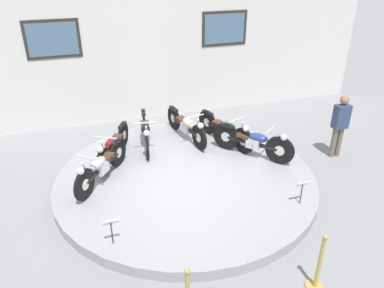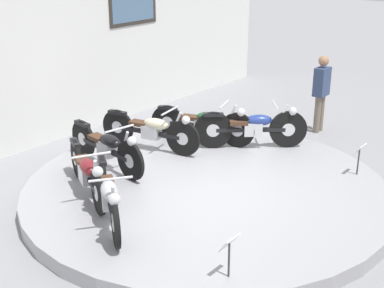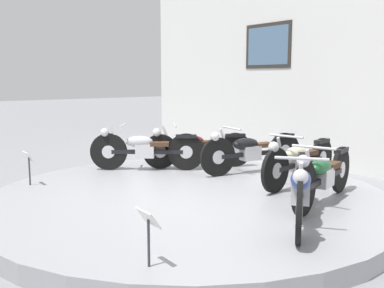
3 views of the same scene
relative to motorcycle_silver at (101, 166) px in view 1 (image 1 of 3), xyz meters
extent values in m
plane|color=gray|center=(1.74, -0.28, -0.60)|extent=(60.00, 60.00, 0.00)
cylinder|color=#99999E|center=(1.74, -0.28, -0.50)|extent=(5.60, 5.60, 0.21)
cube|color=silver|center=(1.74, 3.66, 1.68)|extent=(14.00, 0.20, 4.57)
cube|color=#2D2823|center=(-0.66, 3.55, 1.91)|extent=(1.40, 0.02, 1.00)
cube|color=slate|center=(-0.66, 3.54, 1.91)|extent=(1.24, 0.02, 0.84)
cube|color=#2D2823|center=(4.14, 3.55, 1.91)|extent=(1.40, 0.02, 1.00)
cube|color=slate|center=(4.14, 3.54, 1.91)|extent=(1.24, 0.02, 0.84)
cylinder|color=black|center=(-0.38, -0.51, -0.07)|extent=(0.43, 0.55, 0.64)
cylinder|color=silver|center=(-0.38, -0.51, -0.07)|extent=(0.19, 0.22, 0.23)
cylinder|color=black|center=(0.42, 0.58, -0.07)|extent=(0.43, 0.55, 0.64)
cylinder|color=silver|center=(0.42, 0.58, -0.07)|extent=(0.19, 0.22, 0.23)
cube|color=black|center=(0.02, 0.03, -0.07)|extent=(0.79, 1.04, 0.07)
cube|color=silver|center=(0.00, 0.00, -0.05)|extent=(0.35, 0.38, 0.24)
ellipsoid|color=#B2B5BA|center=(-0.06, -0.08, 0.11)|extent=(0.46, 0.52, 0.20)
cube|color=#472D1E|center=(0.15, 0.21, 0.07)|extent=(0.35, 0.38, 0.07)
cube|color=black|center=(0.42, 0.58, 0.21)|extent=(0.29, 0.35, 0.06)
cylinder|color=silver|center=(-0.29, -0.39, 0.13)|extent=(0.18, 0.23, 0.54)
cylinder|color=silver|center=(-0.22, -0.30, 0.39)|extent=(0.45, 0.35, 0.03)
sphere|color=silver|center=(-0.41, -0.56, 0.27)|extent=(0.15, 0.15, 0.15)
cylinder|color=black|center=(0.06, 0.28, -0.08)|extent=(0.33, 0.57, 0.62)
cylinder|color=silver|center=(0.06, 0.28, -0.08)|extent=(0.16, 0.22, 0.22)
cylinder|color=black|center=(0.68, 1.47, -0.08)|extent=(0.33, 0.57, 0.62)
cylinder|color=silver|center=(0.68, 1.47, -0.08)|extent=(0.16, 0.22, 0.22)
cube|color=black|center=(0.37, 0.87, -0.08)|extent=(0.64, 1.13, 0.07)
cube|color=silver|center=(0.35, 0.84, -0.06)|extent=(0.33, 0.38, 0.24)
ellipsoid|color=maroon|center=(0.30, 0.75, 0.10)|extent=(0.42, 0.53, 0.20)
cube|color=#472D1E|center=(0.47, 1.07, 0.06)|extent=(0.33, 0.38, 0.07)
cube|color=black|center=(0.68, 1.47, 0.18)|extent=(0.26, 0.37, 0.06)
cylinder|color=silver|center=(0.12, 0.41, 0.12)|extent=(0.15, 0.24, 0.54)
cylinder|color=silver|center=(0.17, 0.50, 0.38)|extent=(0.49, 0.28, 0.03)
sphere|color=silver|center=(0.03, 0.22, 0.26)|extent=(0.15, 0.15, 0.15)
cylinder|color=black|center=(1.12, 0.72, -0.07)|extent=(0.15, 0.64, 0.64)
cylinder|color=silver|center=(1.12, 0.72, -0.07)|extent=(0.10, 0.23, 0.22)
cylinder|color=black|center=(1.32, 2.06, -0.07)|extent=(0.15, 0.64, 0.64)
cylinder|color=silver|center=(1.32, 2.06, -0.07)|extent=(0.10, 0.23, 0.22)
cube|color=black|center=(1.22, 1.39, -0.07)|extent=(0.25, 1.24, 0.07)
cube|color=silver|center=(1.22, 1.35, -0.05)|extent=(0.24, 0.35, 0.24)
ellipsoid|color=black|center=(1.20, 1.25, 0.11)|extent=(0.29, 0.51, 0.20)
cube|color=#472D1E|center=(1.25, 1.61, 0.07)|extent=(0.24, 0.35, 0.07)
cube|color=black|center=(1.32, 2.06, 0.20)|extent=(0.15, 0.37, 0.06)
cylinder|color=silver|center=(1.14, 0.87, 0.13)|extent=(0.08, 0.25, 0.54)
cylinder|color=silver|center=(1.16, 0.98, 0.39)|extent=(0.54, 0.11, 0.03)
sphere|color=silver|center=(1.11, 0.66, 0.27)|extent=(0.15, 0.15, 0.15)
cylinder|color=black|center=(2.40, 0.73, -0.07)|extent=(0.18, 0.64, 0.64)
cylinder|color=silver|center=(2.40, 0.73, -0.07)|extent=(0.11, 0.23, 0.22)
cylinder|color=black|center=(2.13, 2.05, -0.07)|extent=(0.18, 0.64, 0.64)
cylinder|color=silver|center=(2.13, 2.05, -0.07)|extent=(0.11, 0.23, 0.22)
cube|color=black|center=(2.27, 1.39, -0.07)|extent=(0.32, 1.23, 0.07)
cube|color=silver|center=(2.28, 1.35, -0.05)|extent=(0.26, 0.35, 0.24)
ellipsoid|color=beige|center=(2.30, 1.25, 0.11)|extent=(0.31, 0.51, 0.20)
cube|color=#472D1E|center=(2.22, 1.61, 0.07)|extent=(0.26, 0.35, 0.07)
cube|color=black|center=(2.13, 2.05, 0.20)|extent=(0.17, 0.37, 0.06)
cylinder|color=silver|center=(2.37, 0.88, 0.13)|extent=(0.09, 0.25, 0.54)
cylinder|color=silver|center=(2.35, 0.98, 0.39)|extent=(0.54, 0.14, 0.03)
sphere|color=silver|center=(2.42, 0.67, 0.27)|extent=(0.15, 0.15, 0.15)
cylinder|color=black|center=(3.34, 0.24, -0.06)|extent=(0.26, 0.63, 0.65)
cylinder|color=silver|center=(3.34, 0.24, -0.06)|extent=(0.14, 0.23, 0.23)
cylinder|color=black|center=(2.90, 1.51, -0.06)|extent=(0.26, 0.63, 0.65)
cylinder|color=silver|center=(2.90, 1.51, -0.06)|extent=(0.14, 0.23, 0.23)
cube|color=black|center=(3.12, 0.87, -0.06)|extent=(0.47, 1.20, 0.07)
cube|color=silver|center=(3.14, 0.84, -0.04)|extent=(0.29, 0.37, 0.24)
ellipsoid|color=#1E562D|center=(3.17, 0.74, 0.12)|extent=(0.36, 0.53, 0.20)
cube|color=#472D1E|center=(3.05, 1.08, 0.08)|extent=(0.29, 0.37, 0.07)
cube|color=black|center=(2.90, 1.51, 0.21)|extent=(0.21, 0.37, 0.06)
cylinder|color=silver|center=(3.29, 0.38, 0.14)|extent=(0.12, 0.25, 0.54)
cylinder|color=silver|center=(3.26, 0.48, 0.40)|extent=(0.52, 0.21, 0.03)
sphere|color=silver|center=(3.36, 0.18, 0.28)|extent=(0.15, 0.15, 0.15)
cylinder|color=black|center=(3.90, -0.48, -0.05)|extent=(0.48, 0.55, 0.68)
cylinder|color=silver|center=(3.90, -0.48, -0.05)|extent=(0.20, 0.22, 0.24)
cylinder|color=black|center=(3.03, 0.55, -0.05)|extent=(0.48, 0.55, 0.68)
cylinder|color=silver|center=(3.03, 0.55, -0.05)|extent=(0.20, 0.22, 0.24)
cube|color=black|center=(3.47, 0.03, -0.05)|extent=(0.86, 0.99, 0.07)
cube|color=silver|center=(3.49, 0.00, -0.03)|extent=(0.36, 0.37, 0.24)
ellipsoid|color=navy|center=(3.56, -0.07, 0.13)|extent=(0.48, 0.51, 0.20)
cube|color=#472D1E|center=(3.32, 0.20, 0.09)|extent=(0.36, 0.37, 0.07)
cube|color=black|center=(3.03, 0.55, 0.24)|extent=(0.31, 0.34, 0.06)
cylinder|color=silver|center=(3.81, -0.37, 0.15)|extent=(0.20, 0.22, 0.54)
cylinder|color=silver|center=(3.74, -0.29, 0.41)|extent=(0.43, 0.37, 0.03)
sphere|color=silver|center=(3.94, -0.53, 0.29)|extent=(0.15, 0.15, 0.15)
cylinder|color=#333338|center=(-0.04, -1.96, -0.18)|extent=(0.02, 0.02, 0.42)
cube|color=white|center=(-0.04, -1.96, 0.05)|extent=(0.26, 0.11, 0.15)
cylinder|color=#333338|center=(3.53, -1.96, -0.18)|extent=(0.02, 0.02, 0.42)
cube|color=white|center=(3.53, -1.96, 0.05)|extent=(0.26, 0.11, 0.15)
cylinder|color=#6B6051|center=(5.54, -0.26, -0.22)|extent=(0.13, 0.13, 0.77)
cylinder|color=#6B6051|center=(5.70, -0.26, -0.22)|extent=(0.13, 0.13, 0.77)
cube|color=navy|center=(5.62, -0.26, 0.46)|extent=(0.36, 0.22, 0.58)
sphere|color=#9E7051|center=(5.62, -0.26, 0.88)|extent=(0.21, 0.21, 0.21)
sphere|color=tan|center=(0.73, -3.64, 0.38)|extent=(0.08, 0.08, 0.08)
cylinder|color=tan|center=(2.76, -3.64, -0.59)|extent=(0.28, 0.28, 0.03)
cylinder|color=tan|center=(2.76, -3.64, -0.13)|extent=(0.06, 0.06, 0.95)
sphere|color=tan|center=(2.76, -3.64, 0.38)|extent=(0.08, 0.08, 0.08)
camera|label=1|loc=(-0.27, -6.90, 3.96)|focal=35.00mm
camera|label=2|loc=(-4.23, -4.80, 3.12)|focal=50.00mm
camera|label=3|loc=(6.74, -3.78, 1.24)|focal=42.00mm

